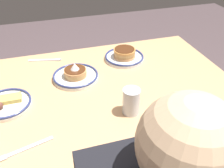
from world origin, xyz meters
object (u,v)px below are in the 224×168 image
Objects in this scene: plate_near_main at (76,75)px; fork_near at (26,149)px; plate_far_companion at (6,104)px; cell_phone at (197,117)px; fork_far at (45,60)px; drinking_glass at (131,102)px; plate_center_pancakes at (124,56)px.

plate_near_main is 1.17× the size of fork_near.
plate_far_companion is 1.45× the size of cell_phone.
fork_far is (-0.19, -0.36, -0.01)m from plate_far_companion.
cell_phone is at bearing 177.32° from fork_near.
drinking_glass is at bearing 119.26° from fork_far.
plate_near_main is at bearing 120.24° from fork_far.
cell_phone is at bearing 134.34° from plate_near_main.
plate_center_pancakes is (-0.29, -0.11, 0.00)m from plate_near_main.
plate_near_main reaches higher than cell_phone.
plate_near_main reaches higher than plate_far_companion.
cell_phone reaches higher than fork_far.
cell_phone is 0.85m from fork_far.
plate_near_main is 1.25× the size of fork_far.
fork_far is (0.43, -0.11, -0.02)m from plate_center_pancakes.
plate_center_pancakes is 1.95× the size of drinking_glass.
drinking_glass reaches higher than fork_near.
cell_phone is 0.66m from fork_near.
plate_near_main is 0.36m from drinking_glass.
drinking_glass reaches higher than plate_far_companion.
fork_near is (0.54, 0.51, -0.02)m from plate_center_pancakes.
plate_far_companion is at bearing 62.24° from fork_far.
plate_far_companion is 0.53m from drinking_glass.
plate_far_companion is 1.15× the size of fork_far.
cell_phone is at bearing 102.77° from plate_center_pancakes.
cell_phone is 0.75× the size of fork_near.
plate_center_pancakes is at bearing -158.32° from plate_far_companion.
plate_near_main is at bearing -121.87° from fork_near.
plate_center_pancakes is 0.45m from drinking_glass.
plate_center_pancakes is at bearing -158.91° from plate_near_main.
fork_near is (0.25, 0.39, -0.02)m from plate_near_main.
drinking_glass reaches higher than plate_near_main.
cell_phone reaches higher than fork_near.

